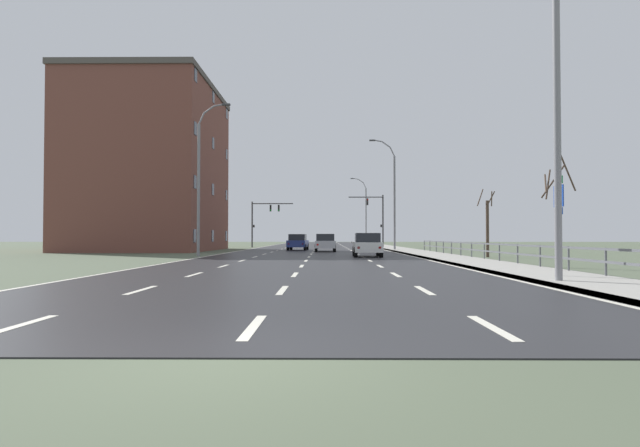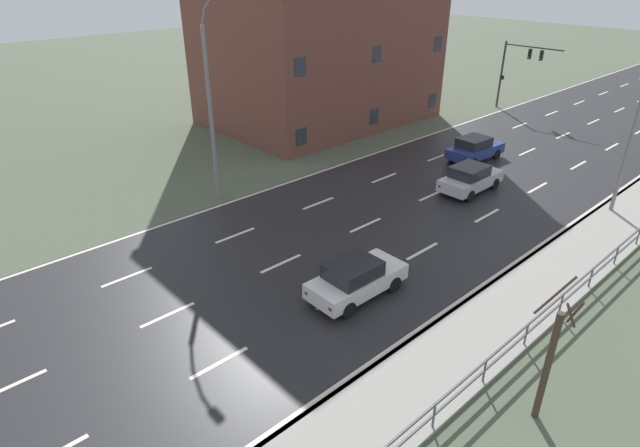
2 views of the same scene
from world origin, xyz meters
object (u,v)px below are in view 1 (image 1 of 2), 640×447
Objects in this scene: traffic_signal_left at (263,216)px; car_mid_centre at (298,242)px; car_distant at (325,243)px; traffic_signal_right at (377,214)px; highway_sign at (559,213)px; car_far_left at (367,245)px; street_lamp_distant at (365,212)px; street_lamp_foreground at (550,84)px; brick_building at (151,168)px; street_lamp_left_bank at (201,181)px; street_lamp_midground at (393,196)px.

car_mid_centre is at bearing -69.64° from traffic_signal_left.
traffic_signal_right is at bearing 69.07° from car_distant.
highway_sign is 0.79× the size of car_far_left.
street_lamp_foreground is at bearing -90.01° from street_lamp_distant.
brick_building is at bearing 141.56° from car_far_left.
street_lamp_distant is 2.61× the size of car_far_left.
brick_building is at bearing -123.43° from street_lamp_distant.
car_distant is at bearing -56.77° from car_mid_centre.
street_lamp_distant reaches higher than street_lamp_left_bank.
street_lamp_foreground is 48.94m from traffic_signal_right.
street_lamp_distant is 52.27m from street_lamp_left_bank.
street_lamp_foreground is 4.09m from highway_sign.
street_lamp_foreground is at bearing -89.77° from traffic_signal_right.
car_far_left is at bearing -103.27° from street_lamp_midground.
street_lamp_left_bank is (-14.91, -14.31, -0.01)m from street_lamp_midground.
brick_building reaches higher than street_lamp_left_bank.
highway_sign reaches higher than car_distant.
car_mid_centre is (-9.05, -34.34, -4.46)m from street_lamp_distant.
street_lamp_midground is 23.38m from brick_building.
street_lamp_foreground reaches higher than car_mid_centre.
car_distant is (-6.17, -16.30, -3.23)m from traffic_signal_right.
street_lamp_left_bank is 12.15m from car_far_left.
car_far_left is (-3.61, -51.13, -4.46)m from street_lamp_distant.
street_lamp_foreground is at bearing -79.16° from car_distant.
street_lamp_left_bank is (-14.90, -50.10, -0.11)m from street_lamp_distant.
street_lamp_distant reaches higher than car_mid_centre.
car_mid_centre is at bearing 170.93° from street_lamp_midground.
street_lamp_foreground reaches higher than highway_sign.
street_lamp_left_bank is 2.55× the size of car_distant.
street_lamp_midground is 8.36m from car_distant.
brick_building is (-23.20, 0.65, 2.78)m from street_lamp_midground.
brick_building is (-24.15, 34.68, 5.86)m from highway_sign.
car_far_left is 1.00× the size of car_distant.
car_far_left is at bearing -94.04° from street_lamp_distant.
brick_building reaches higher than traffic_signal_right.
street_lamp_midground is 0.98× the size of street_lamp_distant.
car_mid_centre is (5.85, 15.76, -4.35)m from street_lamp_left_bank.
street_lamp_left_bank reaches higher than car_far_left.
street_lamp_distant reaches higher than traffic_signal_right.
car_distant is (8.52, 11.14, -4.35)m from street_lamp_left_bank.
brick_building reaches higher than traffic_signal_left.
highway_sign is (15.86, -19.71, -3.06)m from street_lamp_left_bank.
highway_sign is at bearing -89.22° from street_lamp_distant.
street_lamp_distant is 22.70m from traffic_signal_right.
brick_building reaches higher than highway_sign.
street_lamp_midground is 2.52× the size of car_mid_centre.
car_distant is 0.24× the size of brick_building.
car_distant is (7.66, -18.07, -3.08)m from traffic_signal_left.
brick_building is (-23.19, -35.13, 2.69)m from street_lamp_distant.
traffic_signal_right reaches higher than highway_sign.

